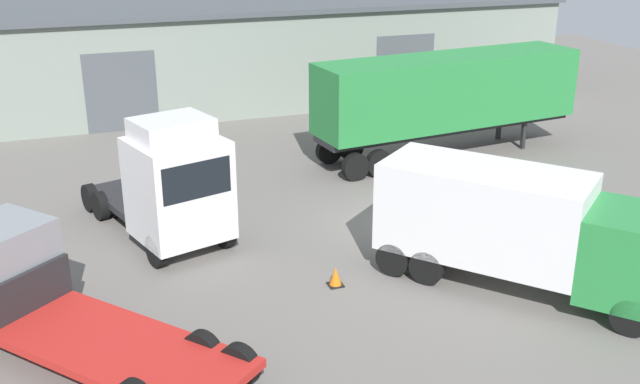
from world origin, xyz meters
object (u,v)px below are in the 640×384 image
object	(u,v)px
container_trailer_green	(447,93)
flatbed_truck_grey	(32,293)
tractor_unit_white	(172,186)
box_truck_green	(515,223)
traffic_cone	(335,277)

from	to	relation	value
container_trailer_green	flatbed_truck_grey	xyz separation A→B (m)	(-15.88, -9.41, -1.32)
tractor_unit_white	box_truck_green	distance (m)	9.88
tractor_unit_white	box_truck_green	bearing A→B (deg)	37.94
tractor_unit_white	traffic_cone	distance (m)	5.74
flatbed_truck_grey	traffic_cone	xyz separation A→B (m)	(7.59, 0.21, -1.02)
traffic_cone	container_trailer_green	bearing A→B (deg)	48.01
container_trailer_green	traffic_cone	size ratio (longest dim) A/B	20.84
box_truck_green	tractor_unit_white	bearing A→B (deg)	-165.31
flatbed_truck_grey	box_truck_green	bearing A→B (deg)	-135.75
traffic_cone	flatbed_truck_grey	bearing A→B (deg)	-178.44
box_truck_green	flatbed_truck_grey	distance (m)	12.14
container_trailer_green	flatbed_truck_grey	size ratio (longest dim) A/B	1.51
box_truck_green	traffic_cone	distance (m)	4.97
traffic_cone	box_truck_green	bearing A→B (deg)	-19.06
box_truck_green	flatbed_truck_grey	world-z (taller)	box_truck_green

